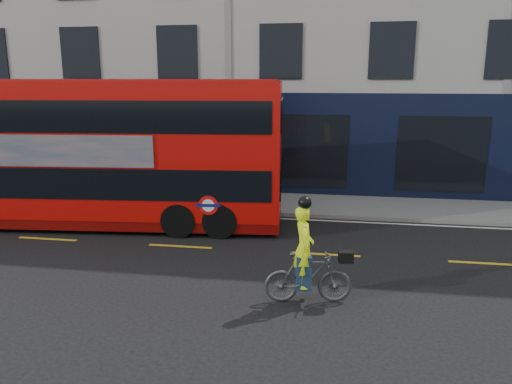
# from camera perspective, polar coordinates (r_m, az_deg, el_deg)

# --- Properties ---
(ground) EXTENTS (120.00, 120.00, 0.00)m
(ground) POSITION_cam_1_polar(r_m,az_deg,el_deg) (12.73, -10.72, -8.33)
(ground) COLOR black
(ground) RESTS_ON ground
(pavement) EXTENTS (60.00, 3.00, 0.12)m
(pavement) POSITION_cam_1_polar(r_m,az_deg,el_deg) (18.66, -3.97, -1.04)
(pavement) COLOR gray
(pavement) RESTS_ON ground
(kerb) EXTENTS (60.00, 0.12, 0.13)m
(kerb) POSITION_cam_1_polar(r_m,az_deg,el_deg) (17.25, -5.10, -2.22)
(kerb) COLOR slate
(kerb) RESTS_ON ground
(building_terrace) EXTENTS (50.00, 10.07, 15.00)m
(building_terrace) POSITION_cam_1_polar(r_m,az_deg,el_deg) (24.59, -0.61, 19.82)
(building_terrace) COLOR #A4A19B
(building_terrace) RESTS_ON ground
(road_edge_line) EXTENTS (58.00, 0.10, 0.01)m
(road_edge_line) POSITION_cam_1_polar(r_m,az_deg,el_deg) (16.99, -5.35, -2.68)
(road_edge_line) COLOR silver
(road_edge_line) RESTS_ON ground
(lane_dashes) EXTENTS (58.00, 0.12, 0.01)m
(lane_dashes) POSITION_cam_1_polar(r_m,az_deg,el_deg) (14.06, -8.64, -6.15)
(lane_dashes) COLOR gold
(lane_dashes) RESTS_ON ground
(bus) EXTENTS (11.39, 3.56, 4.52)m
(bus) POSITION_cam_1_polar(r_m,az_deg,el_deg) (16.17, -17.20, 4.38)
(bus) COLOR #C30B07
(bus) RESTS_ON ground
(cyclist) EXTENTS (1.87, 0.79, 2.28)m
(cyclist) POSITION_cam_1_polar(r_m,az_deg,el_deg) (10.42, 5.85, -8.60)
(cyclist) COLOR #48494D
(cyclist) RESTS_ON ground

